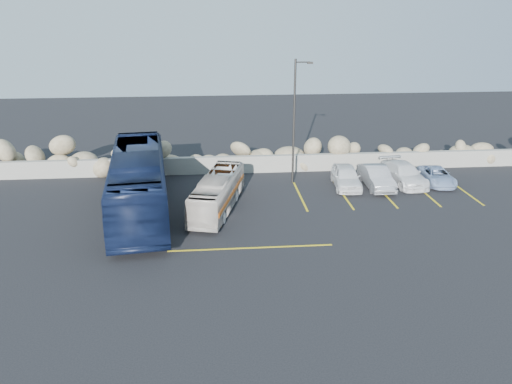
{
  "coord_description": "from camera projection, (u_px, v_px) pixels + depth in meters",
  "views": [
    {
      "loc": [
        -2.64,
        -21.42,
        10.93
      ],
      "look_at": [
        -0.41,
        4.0,
        1.47
      ],
      "focal_mm": 35.0,
      "sensor_mm": 36.0,
      "label": 1
    }
  ],
  "objects": [
    {
      "name": "tour_coach",
      "position": [
        139.0,
        182.0,
        27.99
      ],
      "size": [
        4.32,
        12.66,
        3.46
      ],
      "primitive_type": "imported",
      "rotation": [
        0.0,
        0.0,
        0.12
      ],
      "color": "#0F1834",
      "rests_on": "ground"
    },
    {
      "name": "ground",
      "position": [
        272.0,
        249.0,
        24.02
      ],
      "size": [
        90.0,
        90.0,
        0.0
      ],
      "primitive_type": "plane",
      "color": "black",
      "rests_on": "ground"
    },
    {
      "name": "car_a",
      "position": [
        346.0,
        177.0,
        32.13
      ],
      "size": [
        1.99,
        4.18,
        1.38
      ],
      "primitive_type": "imported",
      "rotation": [
        0.0,
        0.0,
        -0.09
      ],
      "color": "white",
      "rests_on": "ground"
    },
    {
      "name": "riprap_pile",
      "position": [
        250.0,
        150.0,
        35.9
      ],
      "size": [
        54.0,
        2.8,
        2.6
      ],
      "primitive_type": null,
      "color": "#867558",
      "rests_on": "ground"
    },
    {
      "name": "car_d",
      "position": [
        437.0,
        176.0,
        32.82
      ],
      "size": [
        1.98,
        3.82,
        1.03
      ],
      "primitive_type": "imported",
      "rotation": [
        0.0,
        0.0,
        -0.07
      ],
      "color": "#90A7CC",
      "rests_on": "ground"
    },
    {
      "name": "parking_lines",
      "position": [
        338.0,
        203.0,
        29.6
      ],
      "size": [
        18.16,
        9.36,
        0.01
      ],
      "color": "gold",
      "rests_on": "ground"
    },
    {
      "name": "vintage_bus",
      "position": [
        218.0,
        193.0,
        28.42
      ],
      "size": [
        3.48,
        7.48,
        2.03
      ],
      "primitive_type": "imported",
      "rotation": [
        0.0,
        0.0,
        -0.25
      ],
      "color": "beige",
      "rests_on": "ground"
    },
    {
      "name": "car_c",
      "position": [
        404.0,
        174.0,
        32.8
      ],
      "size": [
        2.28,
        4.69,
        1.32
      ],
      "primitive_type": "imported",
      "rotation": [
        0.0,
        0.0,
        0.1
      ],
      "color": "white",
      "rests_on": "ground"
    },
    {
      "name": "lamppost",
      "position": [
        295.0,
        119.0,
        31.61
      ],
      "size": [
        1.14,
        0.18,
        8.0
      ],
      "color": "#2D2B28",
      "rests_on": "ground"
    },
    {
      "name": "car_b",
      "position": [
        376.0,
        177.0,
        32.1
      ],
      "size": [
        1.44,
        4.12,
        1.36
      ],
      "primitive_type": "imported",
      "rotation": [
        0.0,
        0.0,
        -0.0
      ],
      "color": "#9FA0A4",
      "rests_on": "ground"
    },
    {
      "name": "seawall",
      "position": [
        252.0,
        164.0,
        35.02
      ],
      "size": [
        60.0,
        0.4,
        1.2
      ],
      "primitive_type": "cube",
      "color": "gray",
      "rests_on": "ground"
    }
  ]
}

